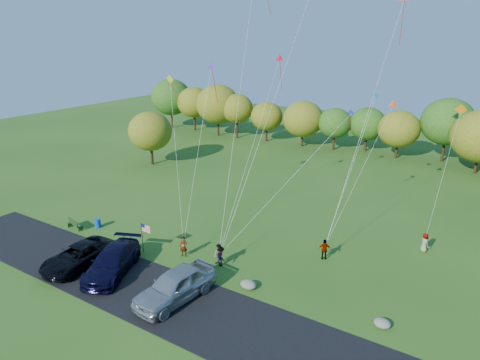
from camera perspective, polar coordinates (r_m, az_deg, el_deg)
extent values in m
plane|color=#2C5518|center=(31.56, -4.77, -12.12)|extent=(140.00, 140.00, 0.00)
cube|color=black|center=(28.98, -9.69, -15.39)|extent=(44.00, 6.00, 0.06)
cylinder|color=#382614|center=(79.99, -8.74, 7.92)|extent=(0.36, 0.36, 2.64)
ellipsoid|color=#346F1B|center=(79.48, -8.85, 10.07)|extent=(5.26, 5.26, 4.73)
cylinder|color=#382614|center=(75.81, -6.13, 7.50)|extent=(0.36, 0.36, 2.82)
ellipsoid|color=#346F1B|center=(75.25, -6.22, 9.90)|extent=(5.54, 5.54, 4.99)
cylinder|color=#382614|center=(73.06, -2.90, 7.29)|extent=(0.36, 0.36, 3.15)
ellipsoid|color=#1E5215|center=(72.48, -2.94, 9.76)|extent=(5.00, 5.00, 4.50)
cylinder|color=#382614|center=(72.57, 1.94, 7.18)|extent=(0.36, 0.36, 3.05)
ellipsoid|color=#1E5215|center=(71.90, 1.97, 10.13)|extent=(6.91, 6.91, 6.22)
cylinder|color=#382614|center=(69.82, 4.18, 6.45)|extent=(0.36, 0.36, 2.50)
ellipsoid|color=#346F1B|center=(69.27, 4.23, 8.76)|extent=(4.96, 4.96, 4.47)
cylinder|color=#382614|center=(68.24, 9.16, 6.06)|extent=(0.36, 0.36, 2.74)
ellipsoid|color=#1E5215|center=(67.60, 9.30, 8.76)|extent=(5.81, 5.81, 5.23)
cylinder|color=#382614|center=(64.69, 12.03, 5.03)|extent=(0.36, 0.36, 2.40)
ellipsoid|color=#346F1B|center=(64.03, 12.22, 7.76)|extent=(5.98, 5.98, 5.39)
cylinder|color=#382614|center=(65.33, 16.60, 5.10)|extent=(0.36, 0.36, 3.08)
ellipsoid|color=#346F1B|center=(64.64, 16.89, 8.09)|extent=(5.96, 5.96, 5.37)
cylinder|color=#382614|center=(61.24, 21.01, 3.58)|extent=(0.36, 0.36, 2.76)
ellipsoid|color=#346F1B|center=(60.51, 21.39, 6.69)|extent=(6.25, 6.25, 5.63)
cylinder|color=#382614|center=(60.91, 24.51, 2.92)|extent=(0.36, 0.36, 2.50)
ellipsoid|color=#346F1B|center=(60.13, 24.97, 6.20)|extent=(7.17, 7.17, 6.46)
cylinder|color=#382614|center=(57.13, -11.68, 3.34)|extent=(0.36, 0.36, 2.60)
ellipsoid|color=#346F1B|center=(56.39, -11.89, 6.39)|extent=(5.60, 5.60, 5.04)
imported|color=black|center=(33.84, -20.77, -9.47)|extent=(2.97, 5.88, 1.59)
imported|color=black|center=(32.13, -16.68, -10.40)|extent=(4.60, 6.53, 1.75)
imported|color=#A7ACB2|center=(28.31, -8.63, -13.74)|extent=(3.07, 6.14, 2.01)
imported|color=#4C4C59|center=(33.36, -7.53, -8.81)|extent=(0.70, 0.58, 1.63)
imported|color=#4C4C59|center=(31.88, -2.83, -9.97)|extent=(0.98, 0.85, 1.71)
imported|color=#4C4C59|center=(31.90, -2.60, -10.12)|extent=(1.14, 0.96, 1.53)
imported|color=#4C4C59|center=(33.28, 11.20, -9.08)|extent=(1.04, 0.77, 1.64)
imported|color=#4C4C59|center=(36.71, 23.40, -7.67)|extent=(0.89, 0.89, 1.56)
cube|color=#183914|center=(40.34, -21.13, -5.57)|extent=(1.70, 0.51, 0.06)
cube|color=#183914|center=(40.13, -21.37, -5.28)|extent=(1.68, 0.45, 0.52)
cube|color=#183914|center=(40.96, -21.71, -5.58)|extent=(0.17, 0.44, 0.40)
cube|color=#183914|center=(39.88, -20.47, -6.09)|extent=(0.17, 0.44, 0.40)
cylinder|color=#0B42AF|center=(39.94, -18.44, -5.49)|extent=(0.53, 0.53, 0.80)
cylinder|color=black|center=(34.30, -12.89, -7.53)|extent=(0.05, 0.05, 2.49)
cube|color=red|center=(33.62, -12.45, -6.36)|extent=(0.90, 0.60, 0.02)
cube|color=navy|center=(33.73, -12.79, -5.97)|extent=(0.36, 0.02, 0.28)
ellipsoid|color=gray|center=(29.55, 1.12, -13.76)|extent=(1.14, 0.89, 0.57)
ellipsoid|color=gray|center=(27.54, 18.44, -17.67)|extent=(0.99, 0.82, 0.51)
cone|color=#4616E0|center=(36.12, -3.85, 14.99)|extent=(0.84, 0.54, 0.71)
cone|color=#D0410D|center=(39.68, 19.73, 9.45)|extent=(0.93, 0.61, 0.82)
cube|color=orange|center=(32.61, 27.38, 8.35)|extent=(0.77, 0.26, 0.74)
cube|color=yellow|center=(37.89, -9.32, 13.11)|extent=(0.82, 0.24, 0.80)
cube|color=#116EB1|center=(40.50, 17.67, 10.69)|extent=(0.59, 0.23, 0.59)
cone|color=red|center=(37.84, 5.30, 15.85)|extent=(0.87, 0.70, 0.72)
cube|color=#1932E8|center=(36.05, 14.60, 8.66)|extent=(0.57, 0.25, 0.58)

